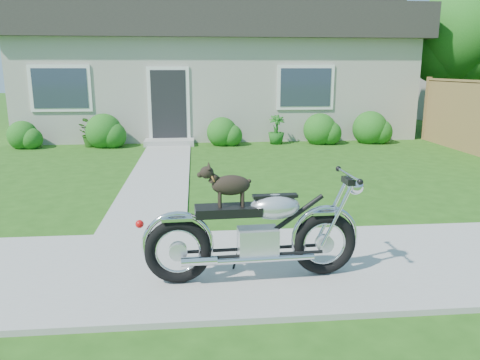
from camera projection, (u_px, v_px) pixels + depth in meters
name	position (u px, v px, depth m)	size (l,w,h in m)	color
ground	(266.00, 266.00, 5.19)	(80.00, 80.00, 0.00)	#235114
sidewalk	(266.00, 264.00, 5.18)	(24.00, 2.20, 0.04)	#9E9B93
walkway	(161.00, 172.00, 9.89)	(1.20, 8.00, 0.03)	#9E9B93
house	(216.00, 68.00, 16.30)	(12.60, 7.03, 4.50)	#BAB2A8
tree_far	(466.00, 40.00, 15.09)	(3.09, 3.09, 4.74)	#3D2B1C
shrub_row	(228.00, 131.00, 13.34)	(10.75, 1.01, 1.01)	#205F19
potted_plant_left	(89.00, 133.00, 13.03)	(0.70, 0.61, 0.78)	#225015
potted_plant_right	(276.00, 130.00, 13.52)	(0.47, 0.47, 0.83)	#1D5E1A
motorcycle_with_dog	(257.00, 230.00, 4.68)	(2.22, 0.60, 1.19)	black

